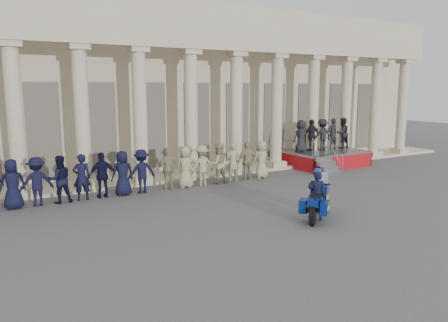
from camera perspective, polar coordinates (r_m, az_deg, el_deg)
ground at (r=14.59m, az=5.10°, el=-8.37°), size 90.00×90.00×0.00m
building at (r=27.27m, az=-13.16°, el=9.38°), size 40.00×12.50×9.00m
officer_rank at (r=18.33m, az=-18.84°, el=-2.09°), size 18.88×0.72×1.89m
reviewing_stand at (r=25.89m, az=12.85°, el=2.65°), size 4.42×4.20×2.71m
motorcycle at (r=15.43m, az=12.05°, el=-5.03°), size 1.95×1.73×1.51m
rider at (r=15.25m, az=12.02°, el=-4.26°), size 0.72×0.75×1.81m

